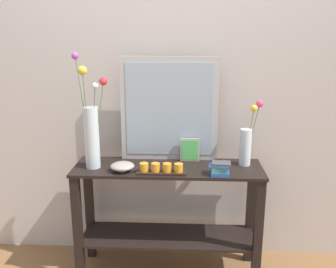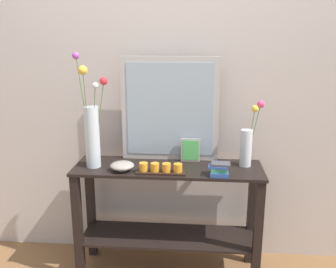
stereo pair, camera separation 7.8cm
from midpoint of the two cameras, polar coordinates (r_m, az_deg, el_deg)
wall_back at (r=2.71m, az=-0.50°, el=8.37°), size 6.40×0.08×2.70m
console_table at (r=2.65m, az=-0.86°, el=-11.05°), size 1.27×0.39×0.80m
mirror_leaning at (r=2.59m, az=-0.74°, el=3.77°), size 0.68×0.03×0.72m
tall_vase_left at (r=2.50m, az=-12.46°, el=0.50°), size 0.22×0.13×0.76m
vase_right at (r=2.57m, az=11.06°, el=-1.24°), size 0.15×0.10×0.44m
candle_tray at (r=2.41m, az=-1.96°, el=-5.37°), size 0.32×0.09×0.07m
picture_frame_small at (r=2.62m, az=2.52°, el=-2.42°), size 0.14×0.01×0.17m
decorative_bowl at (r=2.47m, az=-7.87°, el=-4.89°), size 0.16×0.16×0.06m
book_stack at (r=2.40m, az=6.97°, el=-5.29°), size 0.14×0.10×0.08m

